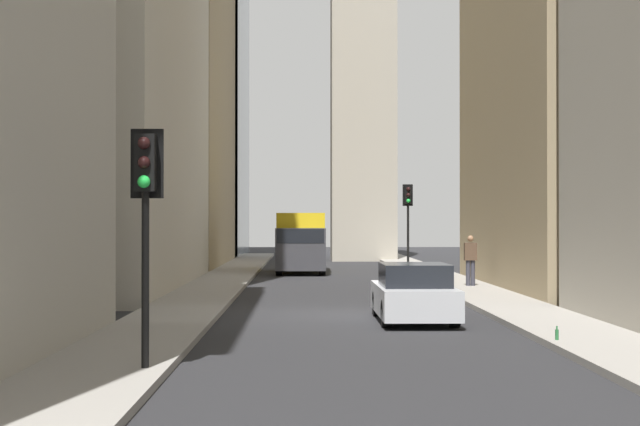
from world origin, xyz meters
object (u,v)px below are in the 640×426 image
at_px(traffic_light_midblock, 408,206).
at_px(pedestrian, 470,258).
at_px(delivery_truck, 301,242).
at_px(sedan_silver, 414,294).
at_px(traffic_light_foreground, 145,192).
at_px(discarded_bottle, 557,334).

relative_size(traffic_light_midblock, pedestrian, 2.33).
bearing_deg(delivery_truck, sedan_silver, -172.89).
bearing_deg(traffic_light_foreground, delivery_truck, -4.40).
bearing_deg(discarded_bottle, delivery_truck, 10.46).
xyz_separation_m(pedestrian, discarded_bottle, (-15.77, 1.09, -0.88)).
bearing_deg(sedan_silver, traffic_light_foreground, 147.78).
bearing_deg(pedestrian, delivery_truck, 28.10).
xyz_separation_m(traffic_light_midblock, pedestrian, (-14.33, -0.67, -2.10)).
xyz_separation_m(traffic_light_foreground, traffic_light_midblock, (33.51, -7.80, 0.33)).
height_order(traffic_light_foreground, pedestrian, traffic_light_foreground).
distance_m(pedestrian, discarded_bottle, 15.83).
relative_size(delivery_truck, traffic_light_foreground, 1.72).
bearing_deg(sedan_silver, pedestrian, -16.73).
bearing_deg(traffic_light_foreground, traffic_light_midblock, -13.10).
height_order(delivery_truck, sedan_silver, delivery_truck).
bearing_deg(delivery_truck, traffic_light_midblock, -62.04).
bearing_deg(sedan_silver, traffic_light_midblock, -5.95).
height_order(delivery_truck, pedestrian, delivery_truck).
bearing_deg(traffic_light_foreground, discarded_bottle, -65.15).
relative_size(traffic_light_midblock, discarded_bottle, 15.55).
height_order(traffic_light_foreground, traffic_light_midblock, traffic_light_midblock).
distance_m(traffic_light_foreground, discarded_bottle, 8.55).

